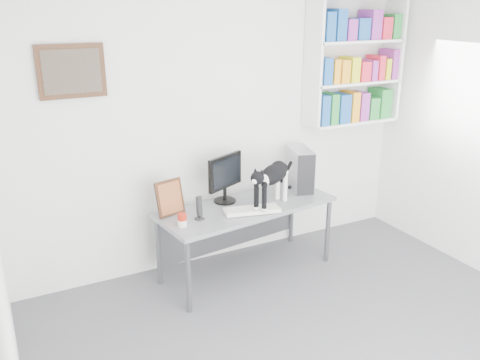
# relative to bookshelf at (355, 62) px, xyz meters

# --- Properties ---
(room) EXTENTS (4.01, 4.01, 2.70)m
(room) POSITION_rel_bookshelf_xyz_m (-1.40, -1.85, -0.50)
(room) COLOR #545459
(room) RESTS_ON ground
(bookshelf) EXTENTS (1.03, 0.28, 1.24)m
(bookshelf) POSITION_rel_bookshelf_xyz_m (0.00, 0.00, 0.00)
(bookshelf) COLOR white
(bookshelf) RESTS_ON room
(wall_art) EXTENTS (0.52, 0.04, 0.42)m
(wall_art) POSITION_rel_bookshelf_xyz_m (-2.70, 0.12, 0.05)
(wall_art) COLOR #4E3019
(wall_art) RESTS_ON room
(desk) EXTENTS (1.69, 0.83, 0.68)m
(desk) POSITION_rel_bookshelf_xyz_m (-1.37, -0.30, -1.51)
(desk) COLOR slate
(desk) RESTS_ON room
(monitor) EXTENTS (0.47, 0.36, 0.45)m
(monitor) POSITION_rel_bookshelf_xyz_m (-1.51, -0.13, -0.95)
(monitor) COLOR black
(monitor) RESTS_ON desk
(keyboard) EXTENTS (0.51, 0.29, 0.04)m
(keyboard) POSITION_rel_bookshelf_xyz_m (-1.40, -0.46, -1.15)
(keyboard) COLOR white
(keyboard) RESTS_ON desk
(pc_tower) EXTENTS (0.29, 0.44, 0.41)m
(pc_tower) POSITION_rel_bookshelf_xyz_m (-0.71, -0.15, -0.97)
(pc_tower) COLOR #ADADB2
(pc_tower) RESTS_ON desk
(speaker) EXTENTS (0.10, 0.10, 0.21)m
(speaker) POSITION_rel_bookshelf_xyz_m (-1.87, -0.39, -1.07)
(speaker) COLOR black
(speaker) RESTS_ON desk
(leaning_print) EXTENTS (0.27, 0.16, 0.32)m
(leaning_print) POSITION_rel_bookshelf_xyz_m (-2.05, -0.18, -1.01)
(leaning_print) COLOR #4E3019
(leaning_print) RESTS_ON desk
(soup_can) EXTENTS (0.08, 0.08, 0.11)m
(soup_can) POSITION_rel_bookshelf_xyz_m (-2.05, -0.46, -1.12)
(soup_can) COLOR #AE1F0E
(soup_can) RESTS_ON desk
(cat) EXTENTS (0.65, 0.49, 0.40)m
(cat) POSITION_rel_bookshelf_xyz_m (-1.18, -0.42, -0.97)
(cat) COLOR black
(cat) RESTS_ON desk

